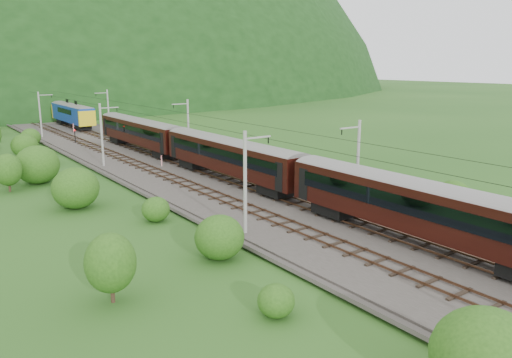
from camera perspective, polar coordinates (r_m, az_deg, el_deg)
ground at (r=42.89m, az=5.63°, el=-4.90°), size 600.00×600.00×0.00m
railbed at (r=50.43m, az=-1.90°, el=-1.91°), size 14.00×220.00×0.30m
track_left at (r=49.12m, az=-4.23°, el=-2.09°), size 2.40×220.00×0.27m
track_right at (r=51.71m, az=0.30°, el=-1.27°), size 2.40×220.00×0.27m
catenary_left at (r=66.45m, az=-17.17°, el=4.99°), size 2.54×192.28×8.00m
catenary_right at (r=71.28m, az=-7.80°, el=5.97°), size 2.54×192.28×8.00m
overhead_wires at (r=49.09m, az=-1.96°, el=5.95°), size 4.83×198.00×0.03m
train at (r=55.42m, az=-3.05°, el=3.29°), size 3.22×130.53×5.61m
hazard_post_near at (r=65.11m, az=-10.74°, el=2.06°), size 0.15×0.15×1.38m
hazard_post_far at (r=102.00m, az=-20.14°, el=5.51°), size 0.18×0.18×1.66m
signal at (r=87.92m, az=-19.99°, el=4.74°), size 0.25×0.25×2.24m
vegetation_left at (r=44.19m, az=-16.62°, el=-1.97°), size 12.72×144.96×6.15m
vegetation_right at (r=67.82m, az=-0.91°, el=2.95°), size 4.94×102.43×2.86m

